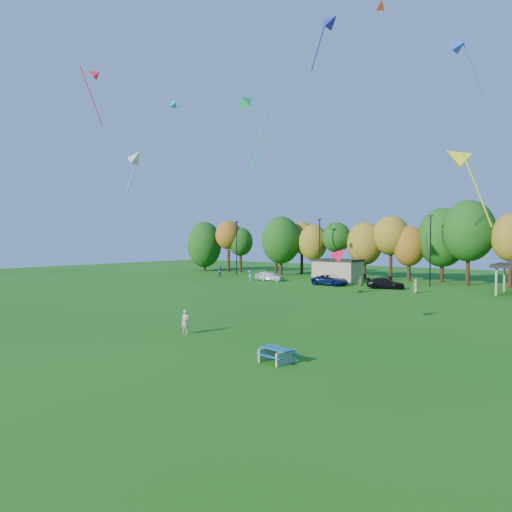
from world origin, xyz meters
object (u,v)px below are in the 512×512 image
Objects in this scene: car_a at (271,276)px; car_c at (330,280)px; picnic_table at (277,354)px; kite_flyer at (185,322)px; car_b at (268,276)px; car_d at (386,283)px.

car_a is 9.89m from car_c.
kite_flyer is at bearing 175.79° from picnic_table.
car_c is at bearing -113.14° from car_b.
car_c reaches higher than car_d.
picnic_table is 0.40× the size of car_d.
car_a is 0.83× the size of car_d.
car_b is 18.21m from car_d.
car_c is 1.09× the size of car_d.
kite_flyer is 34.07m from car_c.
car_d is (18.19, -0.79, 0.02)m from car_b.
car_a is 0.76× the size of car_c.
car_c reaches higher than car_b.
car_b is (-26.74, 36.42, 0.22)m from picnic_table.
picnic_table is 0.37× the size of car_c.
kite_flyer reaches higher than car_c.
car_b is at bearing 70.79° from car_d.
car_a is at bearing -136.92° from car_b.
car_a is 17.23m from car_d.
picnic_table is at bearing -160.38° from car_b.
kite_flyer is at bearing 163.53° from car_d.
car_b is at bearing 135.27° from picnic_table.
car_a is at bearing 111.57° from kite_flyer.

